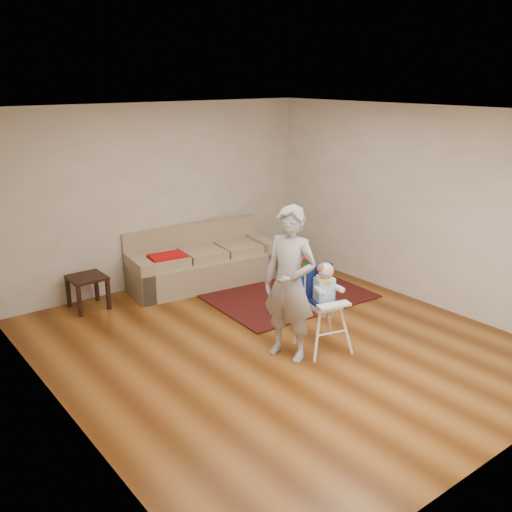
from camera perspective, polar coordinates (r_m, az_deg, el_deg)
ground at (r=6.89m, az=2.06°, el=-8.76°), size 5.50×5.50×0.00m
room_envelope at (r=6.69m, az=-0.66°, el=7.42°), size 5.04×5.52×2.72m
sofa at (r=8.69m, az=-5.48°, el=-0.03°), size 2.34×1.18×0.87m
side_table at (r=8.13m, az=-16.44°, el=-3.49°), size 0.47×0.47×0.47m
area_rug at (r=8.32m, az=3.14°, el=-3.92°), size 2.28×1.76×0.02m
ride_on_toy at (r=8.60m, az=4.15°, el=-1.56°), size 0.47×0.38×0.45m
toy_ball at (r=7.66m, az=1.82°, el=-5.11°), size 0.17×0.17×0.17m
high_chair at (r=6.60m, az=6.83°, el=-5.21°), size 0.60×0.60×1.07m
adult at (r=6.27m, az=3.39°, el=-2.81°), size 0.60×0.74×1.75m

